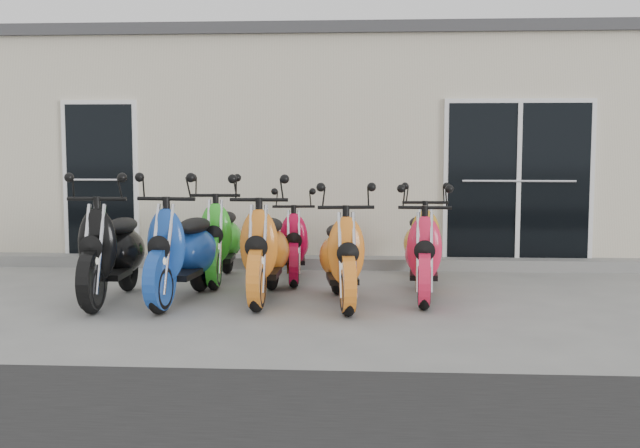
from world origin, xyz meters
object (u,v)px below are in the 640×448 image
at_px(scooter_back_green, 221,227).
at_px(scooter_back_yellow, 422,232).
at_px(scooter_front_blue, 182,237).
at_px(scooter_front_orange_b, 342,243).
at_px(scooter_front_black, 111,236).
at_px(scooter_front_orange_a, 265,236).
at_px(scooter_back_red, 294,233).
at_px(scooter_front_red, 424,241).

height_order(scooter_back_green, scooter_back_yellow, scooter_back_green).
height_order(scooter_front_blue, scooter_front_orange_b, scooter_front_blue).
xyz_separation_m(scooter_front_black, scooter_front_orange_a, (1.64, 0.19, -0.01)).
bearing_deg(scooter_front_orange_b, scooter_front_blue, 171.48).
xyz_separation_m(scooter_back_green, scooter_back_red, (0.90, 0.12, -0.09)).
xyz_separation_m(scooter_front_red, scooter_back_yellow, (0.05, 1.07, -0.02)).
height_order(scooter_front_blue, scooter_back_green, scooter_front_blue).
distance_m(scooter_front_red, scooter_back_red, 1.91).
distance_m(scooter_front_blue, scooter_front_orange_b, 1.73).
height_order(scooter_front_black, scooter_front_red, scooter_front_black).
xyz_separation_m(scooter_front_orange_b, scooter_back_yellow, (0.93, 1.42, -0.03)).
xyz_separation_m(scooter_front_blue, scooter_back_green, (0.17, 1.33, -0.03)).
bearing_deg(scooter_back_green, scooter_front_black, -127.73).
height_order(scooter_front_red, scooter_back_green, scooter_back_green).
height_order(scooter_front_black, scooter_front_orange_b, scooter_front_black).
height_order(scooter_front_blue, scooter_back_yellow, scooter_front_blue).
height_order(scooter_front_black, scooter_back_red, scooter_front_black).
bearing_deg(scooter_front_orange_a, scooter_back_yellow, 34.47).
distance_m(scooter_front_black, scooter_back_yellow, 3.71).
relative_size(scooter_front_orange_b, scooter_front_red, 1.03).
xyz_separation_m(scooter_back_green, scooter_back_yellow, (2.49, 0.07, -0.05)).
distance_m(scooter_back_red, scooter_back_yellow, 1.59).
relative_size(scooter_front_orange_a, scooter_front_orange_b, 1.06).
bearing_deg(scooter_back_yellow, scooter_front_red, -93.83).
bearing_deg(scooter_back_yellow, scooter_front_orange_b, -124.60).
bearing_deg(scooter_back_red, scooter_front_red, -41.35).
distance_m(scooter_front_blue, scooter_back_red, 1.80).
bearing_deg(scooter_back_green, scooter_back_yellow, -1.68).
distance_m(scooter_front_red, scooter_back_green, 2.64).
bearing_deg(scooter_front_blue, scooter_front_black, -171.19).
relative_size(scooter_front_orange_a, scooter_back_green, 1.03).
height_order(scooter_front_black, scooter_back_green, scooter_front_black).
bearing_deg(scooter_back_green, scooter_front_blue, -100.51).
bearing_deg(scooter_back_yellow, scooter_front_black, -158.75).
bearing_deg(scooter_front_orange_b, scooter_front_red, 14.18).
height_order(scooter_front_orange_b, scooter_back_yellow, scooter_front_orange_b).
relative_size(scooter_front_blue, scooter_front_orange_a, 1.01).
bearing_deg(scooter_front_orange_a, scooter_front_red, 5.27).
xyz_separation_m(scooter_front_red, scooter_back_green, (-2.44, 1.00, 0.03)).
height_order(scooter_front_orange_a, scooter_back_red, scooter_front_orange_a).
bearing_deg(scooter_front_orange_a, scooter_front_orange_b, -12.66).
distance_m(scooter_front_orange_a, scooter_front_red, 1.74).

